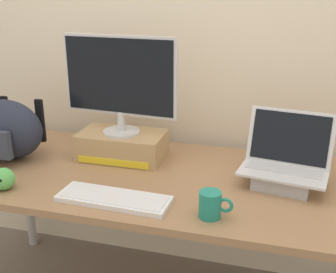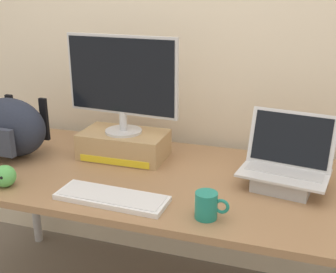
# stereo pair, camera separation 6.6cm
# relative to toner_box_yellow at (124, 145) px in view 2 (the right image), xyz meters

# --- Properties ---
(back_wall) EXTENTS (7.00, 0.10, 2.60)m
(back_wall) POSITION_rel_toner_box_yellow_xyz_m (0.27, 0.37, 0.50)
(back_wall) COLOR beige
(back_wall) RESTS_ON ground
(desk) EXTENTS (2.06, 0.82, 0.74)m
(desk) POSITION_rel_toner_box_yellow_xyz_m (0.27, -0.14, -0.12)
(desk) COLOR #99704C
(desk) RESTS_ON ground
(toner_box_yellow) EXTENTS (0.40, 0.24, 0.12)m
(toner_box_yellow) POSITION_rel_toner_box_yellow_xyz_m (0.00, 0.00, 0.00)
(toner_box_yellow) COLOR tan
(toner_box_yellow) RESTS_ON desk
(desktop_monitor) EXTENTS (0.55, 0.17, 0.45)m
(desktop_monitor) POSITION_rel_toner_box_yellow_xyz_m (-0.00, -0.00, 0.31)
(desktop_monitor) COLOR silver
(desktop_monitor) RESTS_ON toner_box_yellow
(open_laptop) EXTENTS (0.38, 0.29, 0.29)m
(open_laptop) POSITION_rel_toner_box_yellow_xyz_m (0.75, -0.10, 0.00)
(open_laptop) COLOR #ADADB2
(open_laptop) RESTS_ON desk
(external_keyboard) EXTENTS (0.44, 0.17, 0.02)m
(external_keyboard) POSITION_rel_toner_box_yellow_xyz_m (0.13, -0.42, -0.05)
(external_keyboard) COLOR white
(external_keyboard) RESTS_ON desk
(messenger_backpack) EXTENTS (0.38, 0.28, 0.28)m
(messenger_backpack) POSITION_rel_toner_box_yellow_xyz_m (-0.52, -0.14, 0.08)
(messenger_backpack) COLOR #232838
(messenger_backpack) RESTS_ON desk
(coffee_mug) EXTENTS (0.12, 0.08, 0.10)m
(coffee_mug) POSITION_rel_toner_box_yellow_xyz_m (0.50, -0.44, -0.01)
(coffee_mug) COLOR #1E7F70
(coffee_mug) RESTS_ON desk
(plush_toy) EXTENTS (0.09, 0.09, 0.09)m
(plush_toy) POSITION_rel_toner_box_yellow_xyz_m (-0.33, -0.44, -0.02)
(plush_toy) COLOR #56B256
(plush_toy) RESTS_ON desk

